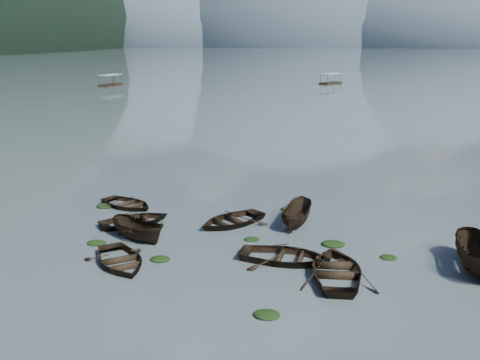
% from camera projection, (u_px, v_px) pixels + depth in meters
% --- Properties ---
extents(ground_plane, '(2400.00, 2400.00, 0.00)m').
position_uv_depth(ground_plane, '(194.00, 294.00, 23.17)').
color(ground_plane, '#4D5C60').
extents(haze_mtn_a, '(520.00, 520.00, 280.00)m').
position_uv_depth(haze_mtn_a, '(178.00, 45.00, 922.96)').
color(haze_mtn_a, '#475666').
rests_on(haze_mtn_a, ground).
extents(haze_mtn_b, '(520.00, 520.00, 340.00)m').
position_uv_depth(haze_mtn_b, '(293.00, 45.00, 890.67)').
color(haze_mtn_b, '#475666').
rests_on(haze_mtn_b, ground).
extents(haze_mtn_c, '(520.00, 520.00, 260.00)m').
position_uv_depth(haze_mtn_c, '(418.00, 46.00, 858.37)').
color(haze_mtn_c, '#475666').
rests_on(haze_mtn_c, ground).
extents(rowboat_0, '(5.02, 5.25, 0.89)m').
position_uv_depth(rowboat_0, '(120.00, 265.00, 26.19)').
color(rowboat_0, black).
rests_on(rowboat_0, ground).
extents(rowboat_1, '(5.16, 4.96, 0.87)m').
position_uv_depth(rowboat_1, '(135.00, 224.00, 31.95)').
color(rowboat_1, black).
rests_on(rowboat_1, ground).
extents(rowboat_2, '(4.00, 3.07, 1.46)m').
position_uv_depth(rowboat_2, '(139.00, 240.00, 29.43)').
color(rowboat_2, black).
rests_on(rowboat_2, ground).
extents(rowboat_3, '(3.91, 5.21, 1.03)m').
position_uv_depth(rowboat_3, '(336.00, 276.00, 24.94)').
color(rowboat_3, black).
rests_on(rowboat_3, ground).
extents(rowboat_4, '(4.86, 3.66, 0.95)m').
position_uv_depth(rowboat_4, '(285.00, 261.00, 26.60)').
color(rowboat_4, black).
rests_on(rowboat_4, ground).
extents(rowboat_5, '(1.86, 4.76, 1.83)m').
position_uv_depth(rowboat_5, '(476.00, 270.00, 25.55)').
color(rowboat_5, black).
rests_on(rowboat_5, ground).
extents(rowboat_6, '(4.93, 4.41, 0.84)m').
position_uv_depth(rowboat_6, '(127.00, 207.00, 35.20)').
color(rowboat_6, black).
rests_on(rowboat_6, ground).
extents(rowboat_7, '(5.31, 5.46, 0.92)m').
position_uv_depth(rowboat_7, '(231.00, 224.00, 31.94)').
color(rowboat_7, black).
rests_on(rowboat_7, ground).
extents(rowboat_8, '(2.07, 4.08, 1.51)m').
position_uv_depth(rowboat_8, '(296.00, 225.00, 31.81)').
color(rowboat_8, black).
rests_on(rowboat_8, ground).
extents(weed_clump_0, '(1.02, 0.83, 0.22)m').
position_uv_depth(weed_clump_0, '(160.00, 260.00, 26.76)').
color(weed_clump_0, black).
rests_on(weed_clump_0, ground).
extents(weed_clump_1, '(1.03, 0.83, 0.23)m').
position_uv_depth(weed_clump_1, '(97.00, 244.00, 28.89)').
color(weed_clump_1, black).
rests_on(weed_clump_1, ground).
extents(weed_clump_2, '(1.09, 0.87, 0.24)m').
position_uv_depth(weed_clump_2, '(267.00, 316.00, 21.36)').
color(weed_clump_2, black).
rests_on(weed_clump_2, ground).
extents(weed_clump_3, '(0.85, 0.72, 0.19)m').
position_uv_depth(weed_clump_3, '(388.00, 258.00, 26.99)').
color(weed_clump_3, black).
rests_on(weed_clump_3, ground).
extents(weed_clump_4, '(1.28, 1.01, 0.26)m').
position_uv_depth(weed_clump_4, '(333.00, 245.00, 28.67)').
color(weed_clump_4, black).
rests_on(weed_clump_4, ground).
extents(weed_clump_5, '(1.18, 0.95, 0.25)m').
position_uv_depth(weed_clump_5, '(105.00, 207.00, 35.22)').
color(weed_clump_5, black).
rests_on(weed_clump_5, ground).
extents(weed_clump_6, '(0.88, 0.74, 0.18)m').
position_uv_depth(weed_clump_6, '(252.00, 240.00, 29.42)').
color(weed_clump_6, black).
rests_on(weed_clump_6, ground).
extents(weed_clump_7, '(1.17, 0.93, 0.25)m').
position_uv_depth(weed_clump_7, '(289.00, 210.00, 34.57)').
color(weed_clump_7, black).
rests_on(weed_clump_7, ground).
extents(pontoon_left, '(4.02, 6.89, 2.48)m').
position_uv_depth(pontoon_left, '(111.00, 86.00, 125.99)').
color(pontoon_left, black).
rests_on(pontoon_left, ground).
extents(pontoon_centre, '(5.80, 6.63, 2.41)m').
position_uv_depth(pontoon_centre, '(331.00, 84.00, 131.65)').
color(pontoon_centre, black).
rests_on(pontoon_centre, ground).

